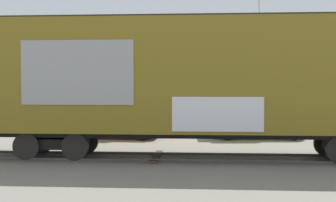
# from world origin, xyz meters

# --- Properties ---
(ground_plane) EXTENTS (260.00, 260.00, 0.00)m
(ground_plane) POSITION_xyz_m (0.00, 0.00, 0.00)
(ground_plane) COLOR slate
(track) EXTENTS (60.02, 3.18, 0.08)m
(track) POSITION_xyz_m (-0.42, 0.01, 0.04)
(track) COLOR #4C4742
(track) RESTS_ON ground_plane
(freight_car) EXTENTS (16.74, 2.99, 5.00)m
(freight_car) POSITION_xyz_m (-0.07, -0.00, 2.80)
(freight_car) COLOR olive
(freight_car) RESTS_ON ground_plane
(flagpole) EXTENTS (1.22, 1.12, 10.06)m
(flagpole) POSITION_xyz_m (3.67, 13.33, 6.32)
(flagpole) COLOR silver
(flagpole) RESTS_ON ground_plane
(hillside) EXTENTS (138.44, 37.82, 14.16)m
(hillside) POSITION_xyz_m (-0.00, 67.03, 4.67)
(hillside) COLOR slate
(hillside) RESTS_ON ground_plane
(parked_car_red) EXTENTS (4.87, 2.25, 1.65)m
(parked_car_red) POSITION_xyz_m (-4.37, 5.61, 0.84)
(parked_car_red) COLOR #B21E1E
(parked_car_red) RESTS_ON ground_plane
(parked_car_white) EXTENTS (4.51, 2.12, 1.83)m
(parked_car_white) POSITION_xyz_m (2.58, 5.86, 0.89)
(parked_car_white) COLOR silver
(parked_car_white) RESTS_ON ground_plane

